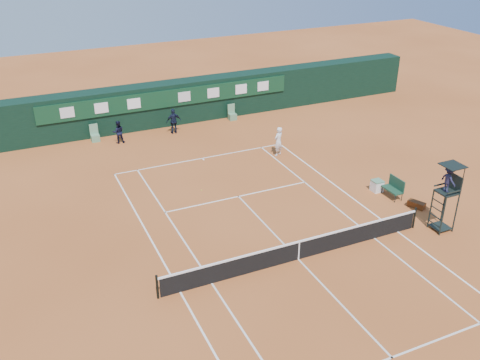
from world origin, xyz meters
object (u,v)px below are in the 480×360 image
(umpire_chair, at_px, (448,184))
(cooler, at_px, (377,186))
(tennis_net, at_px, (299,250))
(player, at_px, (278,141))
(player_bench, at_px, (394,187))

(umpire_chair, distance_m, cooler, 4.99)
(tennis_net, distance_m, player, 11.32)
(tennis_net, distance_m, umpire_chair, 7.75)
(umpire_chair, bearing_deg, player, 104.98)
(player_bench, xyz_separation_m, player, (-3.05, 7.43, 0.34))
(tennis_net, xyz_separation_m, cooler, (7.17, 3.84, -0.18))
(tennis_net, xyz_separation_m, player_bench, (7.57, 2.94, 0.09))
(player, bearing_deg, player_bench, 86.62)
(tennis_net, xyz_separation_m, umpire_chair, (7.47, -0.66, 1.95))
(player_bench, relative_size, cooler, 1.86)
(umpire_chair, distance_m, player, 11.52)
(tennis_net, bearing_deg, umpire_chair, -5.02)
(player_bench, height_order, cooler, player_bench)
(tennis_net, relative_size, umpire_chair, 3.77)
(umpire_chair, height_order, cooler, umpire_chair)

